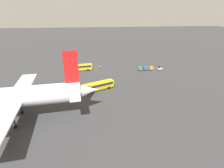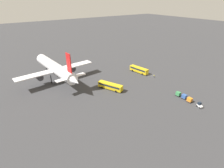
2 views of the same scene
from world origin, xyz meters
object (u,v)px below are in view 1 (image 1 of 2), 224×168
(airplane, at_px, (8,98))
(cargo_cart_green, at_px, (140,68))
(cargo_cart_orange, at_px, (151,68))
(worker_person, at_px, (100,67))
(shuttle_bus_near, at_px, (80,67))
(shuttle_bus_far, at_px, (98,85))
(baggage_tug, at_px, (160,68))
(cargo_cart_blue, at_px, (145,68))

(airplane, distance_m, cargo_cart_green, 63.40)
(cargo_cart_orange, bearing_deg, worker_person, -14.26)
(shuttle_bus_near, bearing_deg, shuttle_bus_far, 97.55)
(shuttle_bus_far, height_order, cargo_cart_orange, shuttle_bus_far)
(airplane, distance_m, shuttle_bus_near, 48.05)
(shuttle_bus_far, distance_m, worker_person, 28.51)
(baggage_tug, relative_size, cargo_cart_orange, 1.28)
(baggage_tug, distance_m, cargo_cart_green, 10.77)
(shuttle_bus_far, bearing_deg, worker_person, -119.35)
(shuttle_bus_far, xyz_separation_m, cargo_cart_orange, (-29.53, -21.53, -0.70))
(airplane, bearing_deg, worker_person, -125.89)
(shuttle_bus_near, bearing_deg, cargo_cart_orange, 164.04)
(airplane, distance_m, worker_person, 54.67)
(worker_person, height_order, cargo_cart_blue, cargo_cart_blue)
(worker_person, relative_size, cargo_cart_orange, 0.84)
(cargo_cart_orange, relative_size, cargo_cart_blue, 1.00)
(shuttle_bus_near, height_order, cargo_cart_green, shuttle_bus_near)
(shuttle_bus_far, bearing_deg, shuttle_bus_near, -97.70)
(airplane, bearing_deg, baggage_tug, -151.20)
(cargo_cart_green, bearing_deg, cargo_cart_orange, 176.88)
(airplane, height_order, worker_person, airplane)
(airplane, bearing_deg, cargo_cart_orange, -149.00)
(shuttle_bus_near, xyz_separation_m, worker_person, (-10.33, -2.16, -1.11))
(baggage_tug, bearing_deg, airplane, 47.08)
(cargo_cart_green, bearing_deg, worker_person, -17.35)
(airplane, height_order, baggage_tug, airplane)
(shuttle_bus_near, height_order, shuttle_bus_far, shuttle_bus_near)
(shuttle_bus_far, distance_m, cargo_cart_green, 32.08)
(shuttle_bus_near, distance_m, cargo_cart_orange, 37.52)
(shuttle_bus_near, distance_m, cargo_cart_green, 31.47)
(shuttle_bus_near, xyz_separation_m, baggage_tug, (-41.92, 4.66, -1.04))
(cargo_cart_orange, bearing_deg, airplane, 35.90)
(cargo_cart_orange, bearing_deg, shuttle_bus_far, 36.10)
(shuttle_bus_far, distance_m, cargo_cart_blue, 34.50)
(baggage_tug, relative_size, worker_person, 1.51)
(shuttle_bus_far, xyz_separation_m, baggage_tug, (-34.24, -21.55, -0.95))
(shuttle_bus_far, height_order, worker_person, shuttle_bus_far)
(worker_person, height_order, cargo_cart_green, cargo_cart_green)
(airplane, relative_size, worker_person, 28.35)
(airplane, xyz_separation_m, shuttle_bus_near, (-17.63, -44.39, -5.24))
(cargo_cart_orange, xyz_separation_m, cargo_cart_blue, (3.03, -0.55, 0.00))
(baggage_tug, bearing_deg, worker_person, 1.19)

